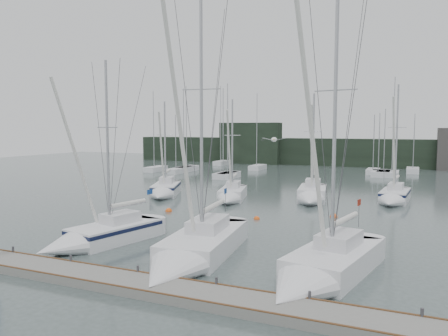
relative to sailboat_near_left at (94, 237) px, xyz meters
The scene contains 16 objects.
ground 7.77m from the sailboat_near_left, ahead, with size 160.00×160.00×0.00m, color #414F4D.
dock 9.11m from the sailboat_near_left, 31.58° to the right, with size 24.00×2.00×0.40m, color slate.
far_treeline 62.75m from the sailboat_near_left, 82.90° to the left, with size 90.00×4.00×5.00m, color black.
far_building_left 61.56m from the sailboat_near_left, 101.49° to the left, with size 12.00×3.00×8.00m, color black.
mast_forest 46.92m from the sailboat_near_left, 80.20° to the left, with size 59.45×24.43×14.84m.
sailboat_near_left is the anchor object (origin of this frame).
sailboat_near_center 6.90m from the sailboat_near_left, ahead, with size 4.36×11.43×15.53m.
sailboat_near_right 13.57m from the sailboat_near_left, ahead, with size 4.74×9.95×14.88m.
sailboat_mid_a 18.92m from the sailboat_near_left, 108.81° to the left, with size 5.06×7.95×10.50m.
sailboat_mid_b 18.02m from the sailboat_near_left, 85.91° to the left, with size 3.98×7.63×10.51m.
sailboat_mid_c 22.24m from the sailboat_near_left, 67.45° to the left, with size 3.63×7.73×11.07m.
sailboat_mid_d 27.80m from the sailboat_near_left, 55.73° to the left, with size 2.91×7.22×11.84m.
buoy_a 12.86m from the sailboat_near_left, 60.56° to the left, with size 0.48×0.48×0.48m, color #F75A16.
buoy_b 18.47m from the sailboat_near_left, 50.88° to the left, with size 0.60×0.60×0.60m, color #F75A16.
buoy_c 11.29m from the sailboat_near_left, 97.84° to the left, with size 0.57×0.57×0.57m, color #F75A16.
seagull 12.72m from the sailboat_near_left, ahead, with size 1.12×0.52×0.22m.
Camera 1 is at (9.53, -20.47, 7.05)m, focal length 35.00 mm.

